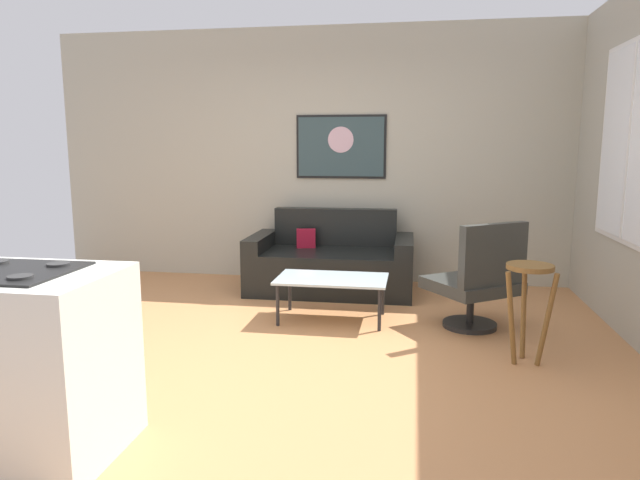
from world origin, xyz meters
The scene contains 8 objects.
ground centered at (0.00, 0.00, -0.02)m, with size 6.40×6.40×0.04m, color #BE7E4D.
back_wall centered at (0.00, 2.42, 1.40)m, with size 6.40×0.05×2.80m, color #ACA793.
couch centered at (0.09, 1.87, 0.28)m, with size 1.70×0.89×0.84m.
coffee_table centered at (0.24, 0.84, 0.35)m, with size 0.96×0.57×0.38m.
armchair centered at (1.47, 0.77, 0.43)m, with size 0.88×0.87×0.91m.
bar_stool centered at (1.73, 0.08, 0.54)m, with size 0.37×0.36×0.71m.
wall_painting centered at (0.12, 2.38, 1.50)m, with size 1.00×0.03×0.70m.
window centered at (2.59, 0.90, 1.54)m, with size 0.03×1.38×1.60m.
Camera 1 is at (0.94, -3.95, 1.52)m, focal length 32.02 mm.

